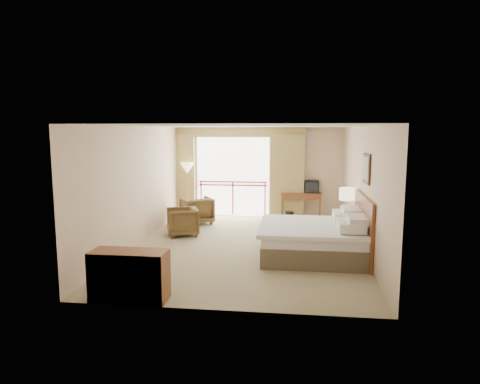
# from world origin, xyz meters

# --- Properties ---
(floor) EXTENTS (7.00, 7.00, 0.00)m
(floor) POSITION_xyz_m (0.00, 0.00, 0.00)
(floor) COLOR gray
(floor) RESTS_ON ground
(ceiling) EXTENTS (7.00, 7.00, 0.00)m
(ceiling) POSITION_xyz_m (0.00, 0.00, 2.70)
(ceiling) COLOR white
(ceiling) RESTS_ON wall_back
(wall_back) EXTENTS (5.00, 0.00, 5.00)m
(wall_back) POSITION_xyz_m (0.00, 3.50, 1.35)
(wall_back) COLOR beige
(wall_back) RESTS_ON ground
(wall_front) EXTENTS (5.00, 0.00, 5.00)m
(wall_front) POSITION_xyz_m (0.00, -3.50, 1.35)
(wall_front) COLOR beige
(wall_front) RESTS_ON ground
(wall_left) EXTENTS (0.00, 7.00, 7.00)m
(wall_left) POSITION_xyz_m (-2.50, 0.00, 1.35)
(wall_left) COLOR beige
(wall_left) RESTS_ON ground
(wall_right) EXTENTS (0.00, 7.00, 7.00)m
(wall_right) POSITION_xyz_m (2.50, 0.00, 1.35)
(wall_right) COLOR beige
(wall_right) RESTS_ON ground
(balcony_door) EXTENTS (2.40, 0.00, 2.40)m
(balcony_door) POSITION_xyz_m (-0.80, 3.48, 1.20)
(balcony_door) COLOR white
(balcony_door) RESTS_ON wall_back
(balcony_railing) EXTENTS (2.09, 0.03, 1.02)m
(balcony_railing) POSITION_xyz_m (-0.80, 3.46, 0.81)
(balcony_railing) COLOR #A2190D
(balcony_railing) RESTS_ON wall_back
(curtain_left) EXTENTS (1.00, 0.26, 2.50)m
(curtain_left) POSITION_xyz_m (-2.45, 3.35, 1.25)
(curtain_left) COLOR olive
(curtain_left) RESTS_ON wall_back
(curtain_right) EXTENTS (1.00, 0.26, 2.50)m
(curtain_right) POSITION_xyz_m (0.85, 3.35, 1.25)
(curtain_right) COLOR olive
(curtain_right) RESTS_ON wall_back
(valance) EXTENTS (4.40, 0.22, 0.28)m
(valance) POSITION_xyz_m (-0.80, 3.38, 2.55)
(valance) COLOR olive
(valance) RESTS_ON wall_back
(hvac_vent) EXTENTS (0.50, 0.04, 0.50)m
(hvac_vent) POSITION_xyz_m (1.30, 3.47, 2.35)
(hvac_vent) COLOR silver
(hvac_vent) RESTS_ON wall_back
(bed) EXTENTS (2.13, 2.06, 0.97)m
(bed) POSITION_xyz_m (1.50, -0.60, 0.38)
(bed) COLOR brown
(bed) RESTS_ON floor
(headboard) EXTENTS (0.06, 2.10, 1.30)m
(headboard) POSITION_xyz_m (2.46, -0.60, 0.65)
(headboard) COLOR #652F15
(headboard) RESTS_ON wall_right
(framed_art) EXTENTS (0.04, 0.72, 0.60)m
(framed_art) POSITION_xyz_m (2.47, -0.60, 1.85)
(framed_art) COLOR black
(framed_art) RESTS_ON wall_right
(nightstand) EXTENTS (0.47, 0.56, 0.65)m
(nightstand) POSITION_xyz_m (2.27, 0.66, 0.32)
(nightstand) COLOR #652F15
(nightstand) RESTS_ON floor
(table_lamp) EXTENTS (0.35, 0.35, 0.62)m
(table_lamp) POSITION_xyz_m (2.27, 0.71, 1.13)
(table_lamp) COLOR tan
(table_lamp) RESTS_ON nightstand
(phone) EXTENTS (0.19, 0.16, 0.08)m
(phone) POSITION_xyz_m (2.22, 0.51, 0.69)
(phone) COLOR black
(phone) RESTS_ON nightstand
(desk) EXTENTS (1.19, 0.58, 0.78)m
(desk) POSITION_xyz_m (1.27, 3.40, 0.61)
(desk) COLOR #652F15
(desk) RESTS_ON floor
(tv) EXTENTS (0.41, 0.33, 0.37)m
(tv) POSITION_xyz_m (1.57, 3.34, 0.96)
(tv) COLOR black
(tv) RESTS_ON desk
(coffee_maker) EXTENTS (0.12, 0.12, 0.24)m
(coffee_maker) POSITION_xyz_m (0.92, 3.35, 0.90)
(coffee_maker) COLOR black
(coffee_maker) RESTS_ON desk
(cup) EXTENTS (0.07, 0.07, 0.09)m
(cup) POSITION_xyz_m (1.07, 3.30, 0.82)
(cup) COLOR white
(cup) RESTS_ON desk
(wastebasket) EXTENTS (0.31, 0.31, 0.32)m
(wastebasket) POSITION_xyz_m (0.94, 2.62, 0.16)
(wastebasket) COLOR black
(wastebasket) RESTS_ON floor
(armchair_far) EXTENTS (1.10, 1.11, 0.74)m
(armchair_far) POSITION_xyz_m (-1.66, 2.26, 0.00)
(armchair_far) COLOR #4D381E
(armchair_far) RESTS_ON floor
(armchair_near) EXTENTS (0.97, 0.95, 0.69)m
(armchair_near) POSITION_xyz_m (-1.70, 0.85, 0.00)
(armchair_near) COLOR #4D381E
(armchair_near) RESTS_ON floor
(side_table) EXTENTS (0.51, 0.51, 0.55)m
(side_table) POSITION_xyz_m (-1.85, 1.46, 0.38)
(side_table) COLOR black
(side_table) RESTS_ON floor
(book) EXTENTS (0.19, 0.23, 0.02)m
(book) POSITION_xyz_m (-1.85, 1.46, 0.56)
(book) COLOR white
(book) RESTS_ON side_table
(floor_lamp) EXTENTS (0.42, 0.42, 1.65)m
(floor_lamp) POSITION_xyz_m (-2.14, 3.15, 1.42)
(floor_lamp) COLOR tan
(floor_lamp) RESTS_ON floor
(dresser) EXTENTS (1.17, 0.50, 0.78)m
(dresser) POSITION_xyz_m (-1.46, -3.29, 0.39)
(dresser) COLOR #652F15
(dresser) RESTS_ON floor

